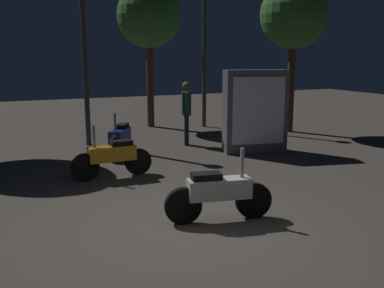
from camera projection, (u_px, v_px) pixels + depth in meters
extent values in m
plane|color=#4C443D|center=(190.00, 227.00, 6.40)|extent=(40.00, 40.00, 0.00)
cylinder|color=black|center=(183.00, 206.00, 6.46)|extent=(0.57, 0.21, 0.56)
cylinder|color=black|center=(253.00, 200.00, 6.70)|extent=(0.57, 0.21, 0.56)
cube|color=beige|center=(219.00, 188.00, 6.53)|extent=(0.99, 0.48, 0.30)
cube|color=black|center=(206.00, 176.00, 6.45)|extent=(0.48, 0.32, 0.10)
cylinder|color=gray|center=(242.00, 163.00, 6.54)|extent=(0.07, 0.07, 0.45)
sphere|color=#F2EABF|center=(248.00, 183.00, 6.62)|extent=(0.12, 0.12, 0.12)
cylinder|color=black|center=(138.00, 162.00, 9.14)|extent=(0.56, 0.12, 0.56)
cylinder|color=black|center=(85.00, 167.00, 8.67)|extent=(0.56, 0.12, 0.56)
cube|color=orange|center=(112.00, 153.00, 8.86)|extent=(0.96, 0.33, 0.30)
cube|color=black|center=(121.00, 143.00, 8.90)|extent=(0.45, 0.25, 0.10)
cylinder|color=gray|center=(94.00, 136.00, 8.63)|extent=(0.06, 0.06, 0.45)
sphere|color=#F2EABF|center=(90.00, 153.00, 8.65)|extent=(0.12, 0.12, 0.12)
cylinder|color=black|center=(126.00, 140.00, 11.44)|extent=(0.38, 0.53, 0.56)
cylinder|color=black|center=(113.00, 149.00, 10.38)|extent=(0.38, 0.53, 0.56)
cube|color=navy|center=(120.00, 135.00, 10.86)|extent=(0.76, 0.96, 0.30)
cube|color=black|center=(122.00, 126.00, 11.02)|extent=(0.44, 0.50, 0.10)
cylinder|color=gray|center=(115.00, 122.00, 10.45)|extent=(0.08, 0.08, 0.45)
sphere|color=#F2EABF|center=(114.00, 136.00, 10.42)|extent=(0.12, 0.12, 0.12)
cylinder|color=black|center=(186.00, 129.00, 12.21)|extent=(0.12, 0.12, 0.85)
cylinder|color=black|center=(187.00, 130.00, 12.05)|extent=(0.12, 0.12, 0.85)
cube|color=#1E3F2D|center=(186.00, 103.00, 11.98)|extent=(0.35, 0.42, 0.63)
sphere|color=brown|center=(186.00, 86.00, 11.89)|extent=(0.24, 0.24, 0.24)
cylinder|color=#1E3F2D|center=(186.00, 101.00, 12.21)|extent=(0.15, 0.21, 0.58)
cylinder|color=#1E3F2D|center=(187.00, 103.00, 11.74)|extent=(0.15, 0.21, 0.58)
cylinder|color=#38383D|center=(85.00, 68.00, 11.80)|extent=(0.14, 0.14, 4.23)
cylinder|color=#38383D|center=(204.00, 54.00, 14.87)|extent=(0.14, 0.14, 4.96)
cylinder|color=#4C331E|center=(150.00, 83.00, 15.07)|extent=(0.24, 0.24, 3.01)
sphere|color=#336B2D|center=(149.00, 15.00, 14.62)|extent=(2.14, 2.14, 2.14)
cylinder|color=#4C331E|center=(291.00, 86.00, 14.07)|extent=(0.24, 0.24, 2.95)
sphere|color=#336B2D|center=(294.00, 15.00, 13.63)|extent=(2.12, 2.12, 2.12)
cube|color=#595960|center=(255.00, 111.00, 11.16)|extent=(1.67, 0.85, 2.10)
cube|color=white|center=(259.00, 111.00, 10.89)|extent=(1.32, 0.34, 1.68)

